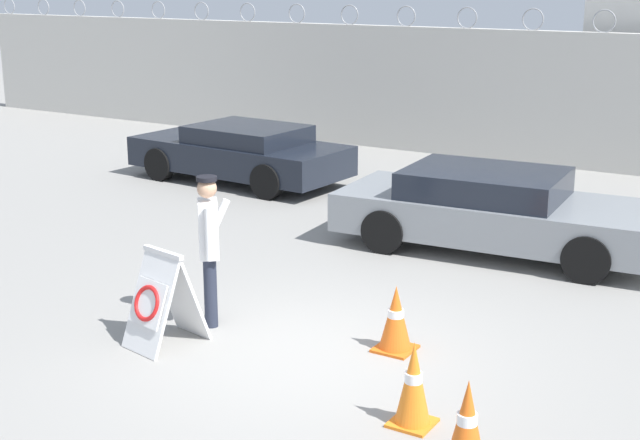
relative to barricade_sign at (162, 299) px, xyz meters
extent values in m
plane|color=gray|center=(1.55, 0.52, -0.53)|extent=(90.00, 90.00, 0.00)
cube|color=beige|center=(1.55, 11.67, 0.87)|extent=(36.00, 0.30, 2.82)
torus|color=gray|center=(-16.05, 11.67, 2.50)|extent=(0.47, 0.03, 0.47)
torus|color=gray|center=(-14.58, 11.67, 2.50)|extent=(0.47, 0.03, 0.47)
torus|color=gray|center=(-13.12, 11.67, 2.50)|extent=(0.47, 0.03, 0.47)
torus|color=gray|center=(-11.65, 11.67, 2.50)|extent=(0.47, 0.03, 0.47)
torus|color=gray|center=(-10.18, 11.67, 2.50)|extent=(0.47, 0.03, 0.47)
torus|color=gray|center=(-8.72, 11.67, 2.50)|extent=(0.47, 0.03, 0.47)
torus|color=gray|center=(-7.25, 11.67, 2.50)|extent=(0.47, 0.03, 0.47)
torus|color=gray|center=(-5.78, 11.67, 2.50)|extent=(0.47, 0.03, 0.47)
torus|color=gray|center=(-4.32, 11.67, 2.50)|extent=(0.47, 0.03, 0.47)
torus|color=gray|center=(-2.85, 11.67, 2.50)|extent=(0.47, 0.03, 0.47)
torus|color=gray|center=(-1.38, 11.67, 2.50)|extent=(0.47, 0.03, 0.47)
torus|color=gray|center=(0.08, 11.67, 2.50)|extent=(0.47, 0.03, 0.47)
torus|color=gray|center=(1.55, 11.67, 2.50)|extent=(0.47, 0.03, 0.47)
cube|color=white|center=(-0.03, -0.14, -0.02)|extent=(0.65, 0.52, 1.04)
cube|color=white|center=(0.05, 0.24, -0.02)|extent=(0.65, 0.52, 1.04)
cube|color=white|center=(0.01, 0.05, 0.51)|extent=(0.62, 0.18, 0.05)
cube|color=white|center=(-0.03, -0.18, 0.00)|extent=(0.52, 0.28, 0.47)
torus|color=red|center=(-0.04, -0.19, 0.00)|extent=(0.42, 0.26, 0.39)
cylinder|color=#232838|center=(0.13, 0.69, -0.12)|extent=(0.15, 0.15, 0.83)
cylinder|color=#232838|center=(0.01, 0.83, -0.12)|extent=(0.15, 0.15, 0.83)
cube|color=silver|center=(0.07, 0.76, 0.61)|extent=(0.45, 0.47, 0.64)
sphere|color=tan|center=(0.07, 0.76, 1.08)|extent=(0.22, 0.22, 0.22)
cylinder|color=silver|center=(0.24, 0.55, 0.63)|extent=(0.09, 0.09, 0.61)
cylinder|color=silver|center=(-0.03, 1.03, 0.60)|extent=(0.32, 0.29, 0.59)
cylinder|color=black|center=(0.07, 0.76, 1.20)|extent=(0.24, 0.24, 0.05)
cube|color=orange|center=(3.13, -0.22, -0.52)|extent=(0.38, 0.38, 0.03)
cone|color=orange|center=(3.13, -0.22, -0.12)|extent=(0.32, 0.32, 0.77)
cylinder|color=white|center=(3.13, -0.22, -0.08)|extent=(0.16, 0.16, 0.11)
cone|color=orange|center=(3.83, -0.68, -0.12)|extent=(0.34, 0.34, 0.77)
cylinder|color=white|center=(3.83, -0.68, -0.08)|extent=(0.17, 0.17, 0.11)
cube|color=orange|center=(2.24, 1.19, -0.52)|extent=(0.41, 0.41, 0.03)
cone|color=orange|center=(2.24, 1.19, -0.15)|extent=(0.35, 0.35, 0.70)
cylinder|color=white|center=(2.24, 1.19, -0.12)|extent=(0.18, 0.18, 0.10)
cylinder|color=black|center=(-5.49, 6.19, -0.21)|extent=(0.66, 0.24, 0.65)
cylinder|color=black|center=(-5.39, 7.89, -0.21)|extent=(0.66, 0.24, 0.65)
cylinder|color=black|center=(-2.80, 6.03, -0.21)|extent=(0.66, 0.24, 0.65)
cylinder|color=black|center=(-2.70, 7.73, -0.21)|extent=(0.66, 0.24, 0.65)
cube|color=black|center=(-4.09, 6.96, -0.02)|extent=(4.45, 2.07, 0.57)
cube|color=black|center=(-3.87, 6.95, 0.43)|extent=(2.18, 1.75, 0.33)
cylinder|color=black|center=(3.26, 6.22, -0.21)|extent=(0.66, 0.25, 0.65)
cylinder|color=black|center=(3.39, 4.47, -0.21)|extent=(0.66, 0.25, 0.65)
cylinder|color=black|center=(0.37, 6.00, -0.21)|extent=(0.66, 0.25, 0.65)
cylinder|color=black|center=(0.50, 4.25, -0.21)|extent=(0.66, 0.25, 0.65)
cube|color=gray|center=(1.88, 5.23, -0.02)|extent=(4.79, 2.21, 0.57)
cube|color=black|center=(1.65, 5.22, 0.46)|extent=(2.36, 1.84, 0.39)
camera|label=1|loc=(6.21, -6.85, 3.38)|focal=50.00mm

